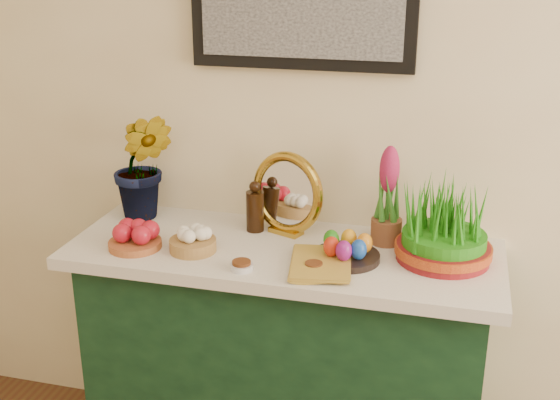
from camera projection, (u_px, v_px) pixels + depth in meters
The scene contains 13 objects.
sideboard at pixel (284, 369), 2.44m from camera, with size 1.30×0.45×0.85m, color #163D20.
tablecloth at pixel (284, 252), 2.29m from camera, with size 1.40×0.55×0.04m, color silver.
hyacinth_green at pixel (142, 149), 2.44m from camera, with size 0.26×0.22×0.51m, color #317723.
apple_bowl at pixel (135, 237), 2.26m from camera, with size 0.19×0.19×0.09m.
garlic_basket at pixel (193, 241), 2.24m from camera, with size 0.18×0.18×0.08m.
vinegar_cruet at pixel (255, 209), 2.39m from camera, with size 0.06×0.06×0.18m.
mirror at pixel (287, 194), 2.36m from camera, with size 0.29×0.16×0.28m.
book at pixel (291, 262), 2.14m from camera, with size 0.17×0.24×0.03m, color #B49032.
spice_dish_left at pixel (242, 266), 2.12m from camera, with size 0.07×0.07×0.03m.
spice_dish_right at pixel (314, 267), 2.11m from camera, with size 0.07×0.07×0.03m.
egg_plate at pixel (346, 250), 2.18m from camera, with size 0.26×0.26×0.09m.
hyacinth_pink at pixel (388, 200), 2.26m from camera, with size 0.10×0.10×0.33m.
wheatgrass_sabzeh at pixel (445, 228), 2.15m from camera, with size 0.30×0.30×0.24m.
Camera 1 is at (0.08, -0.02, 1.82)m, focal length 45.00 mm.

